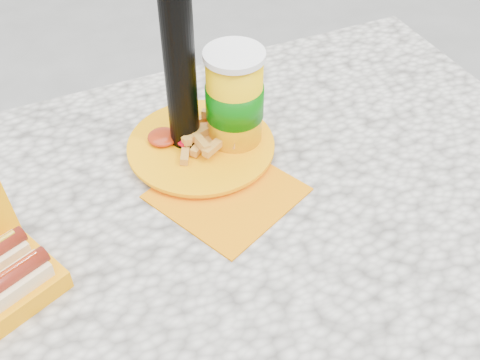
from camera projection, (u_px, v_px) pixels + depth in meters
name	position (u px, v px, depth m)	size (l,w,h in m)	color
picnic_table	(224.00, 253.00, 1.01)	(1.20, 0.80, 0.75)	beige
fries_plate	(202.00, 148.00, 1.02)	(0.26, 0.37, 0.05)	orange
soda_cup	(235.00, 101.00, 0.98)	(0.10, 0.10, 0.18)	#FFBC02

